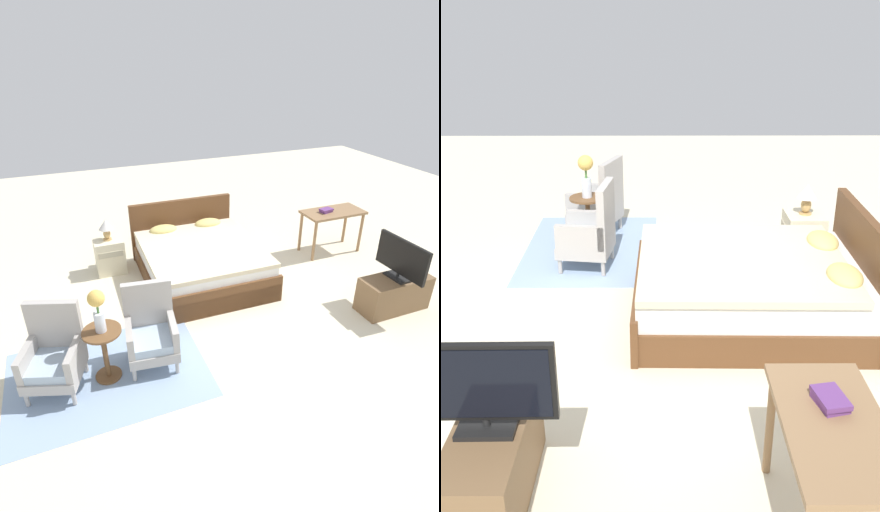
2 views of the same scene
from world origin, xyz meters
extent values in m
plane|color=beige|center=(0.00, 0.00, 0.00)|extent=(16.00, 16.00, 0.00)
cube|color=#8EA8C6|center=(-1.76, -0.71, 0.00)|extent=(2.10, 1.50, 0.01)
cube|color=brown|center=(-0.13, 0.87, 0.14)|extent=(1.73, 2.06, 0.28)
cube|color=white|center=(-0.13, 0.87, 0.40)|extent=(1.66, 1.98, 0.24)
cube|color=beige|center=(-0.13, 0.79, 0.55)|extent=(1.71, 1.81, 0.06)
cube|color=brown|center=(-0.11, 1.84, 0.48)|extent=(1.72, 0.11, 0.96)
cube|color=brown|center=(-0.14, -0.12, 0.20)|extent=(1.72, 0.09, 0.40)
ellipsoid|color=#DBC670|center=(-0.49, 1.59, 0.59)|extent=(0.45, 0.29, 0.14)
ellipsoid|color=#DBC670|center=(0.27, 1.57, 0.59)|extent=(0.45, 0.29, 0.14)
cylinder|color=#ADA8A3|center=(-2.57, -0.85, 0.09)|extent=(0.04, 0.04, 0.16)
cylinder|color=#ADA8A3|center=(-2.13, -1.01, 0.09)|extent=(0.04, 0.04, 0.16)
cylinder|color=#ADA8A3|center=(-2.41, -0.42, 0.09)|extent=(0.04, 0.04, 0.16)
cylinder|color=#ADA8A3|center=(-1.98, -0.57, 0.09)|extent=(0.04, 0.04, 0.16)
cube|color=#ADA8A3|center=(-2.27, -0.71, 0.23)|extent=(0.69, 0.69, 0.12)
cube|color=#A3B7CC|center=(-2.27, -0.71, 0.34)|extent=(0.63, 0.63, 0.10)
cube|color=#ADA8A3|center=(-2.20, -0.49, 0.61)|extent=(0.54, 0.26, 0.64)
cube|color=#ADA8A3|center=(-2.49, -0.63, 0.42)|extent=(0.24, 0.51, 0.26)
cube|color=#ADA8A3|center=(-2.05, -0.79, 0.42)|extent=(0.24, 0.51, 0.26)
cylinder|color=#ADA8A3|center=(-1.51, -0.91, 0.09)|extent=(0.04, 0.04, 0.16)
cylinder|color=#ADA8A3|center=(-1.05, -0.97, 0.09)|extent=(0.04, 0.04, 0.16)
cylinder|color=#ADA8A3|center=(-1.45, -0.45, 0.09)|extent=(0.04, 0.04, 0.16)
cylinder|color=#ADA8A3|center=(-0.99, -0.51, 0.09)|extent=(0.04, 0.04, 0.16)
cube|color=#ADA8A3|center=(-1.25, -0.71, 0.23)|extent=(0.61, 0.61, 0.12)
cube|color=#A3B7CC|center=(-1.25, -0.71, 0.34)|extent=(0.56, 0.56, 0.10)
cube|color=#ADA8A3|center=(-1.22, -0.48, 0.61)|extent=(0.55, 0.15, 0.64)
cube|color=#ADA8A3|center=(-1.49, -0.68, 0.42)|extent=(0.14, 0.52, 0.26)
cube|color=#ADA8A3|center=(-1.02, -0.74, 0.42)|extent=(0.14, 0.52, 0.26)
cylinder|color=brown|center=(-1.76, -0.74, 0.01)|extent=(0.28, 0.28, 0.03)
cylinder|color=brown|center=(-1.76, -0.74, 0.31)|extent=(0.06, 0.06, 0.57)
cylinder|color=brown|center=(-1.76, -0.74, 0.60)|extent=(0.40, 0.40, 0.02)
cylinder|color=silver|center=(-1.76, -0.74, 0.73)|extent=(0.11, 0.11, 0.22)
cylinder|color=#477538|center=(-1.76, -0.74, 0.89)|extent=(0.02, 0.02, 0.10)
sphere|color=#E0B251|center=(-1.76, -0.74, 1.01)|extent=(0.17, 0.17, 0.17)
cube|color=beige|center=(-1.37, 1.63, 0.27)|extent=(0.44, 0.40, 0.55)
cube|color=#B3AB8E|center=(-1.37, 1.42, 0.38)|extent=(0.37, 0.01, 0.09)
cylinder|color=tan|center=(-1.37, 1.63, 0.56)|extent=(0.13, 0.13, 0.02)
ellipsoid|color=tan|center=(-1.37, 1.63, 0.65)|extent=(0.11, 0.11, 0.16)
cone|color=silver|center=(-1.37, 1.63, 0.80)|extent=(0.22, 0.22, 0.15)
cube|color=brown|center=(2.01, -0.88, 0.24)|extent=(0.96, 0.40, 0.48)
cube|color=black|center=(2.01, -0.88, 0.50)|extent=(0.20, 0.32, 0.03)
cylinder|color=black|center=(2.01, -0.88, 0.54)|extent=(0.04, 0.04, 0.05)
cube|color=black|center=(2.01, -0.88, 0.79)|extent=(0.05, 0.80, 0.46)
cube|color=black|center=(2.04, -0.88, 0.79)|extent=(0.01, 0.74, 0.42)
cylinder|color=#8E6B47|center=(1.82, 0.71, 0.35)|extent=(0.05, 0.05, 0.70)
cylinder|color=#8E6B47|center=(2.76, 0.71, 0.35)|extent=(0.05, 0.05, 0.70)
cylinder|color=#8E6B47|center=(1.82, 1.13, 0.35)|extent=(0.05, 0.05, 0.70)
cylinder|color=#8E6B47|center=(2.76, 1.13, 0.35)|extent=(0.05, 0.05, 0.70)
cube|color=#8E6B47|center=(2.29, 0.92, 0.72)|extent=(1.04, 0.52, 0.04)
cube|color=#66387A|center=(2.15, 0.93, 0.76)|extent=(0.22, 0.17, 0.03)
cube|color=#66387A|center=(2.15, 0.93, 0.79)|extent=(0.24, 0.18, 0.03)
camera|label=1|loc=(-1.88, -4.20, 3.16)|focal=28.00mm
camera|label=2|loc=(4.66, 0.05, 2.65)|focal=42.00mm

